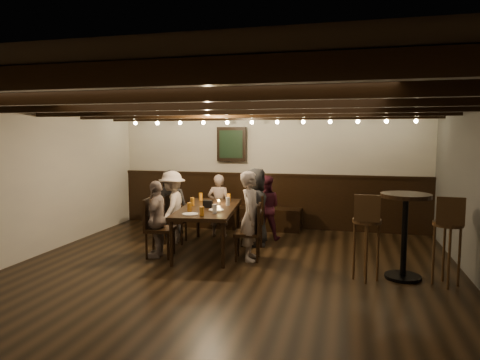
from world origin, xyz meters
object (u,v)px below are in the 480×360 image
(person_left_near, at_px, (172,207))
(chair_right_near, at_px, (253,230))
(chair_right_far, at_px, (249,243))
(person_bench_centre, at_px, (219,205))
(person_bench_left, at_px, (171,203))
(bar_stool_right, at_px, (447,252))
(person_right_far, at_px, (251,216))
(person_bench_right, at_px, (265,207))
(high_top_table, at_px, (405,223))
(person_left_far, at_px, (157,219))
(chair_left_far, at_px, (159,239))
(person_right_near, at_px, (255,207))
(dining_table, at_px, (209,211))
(bar_stool_left, at_px, (366,248))
(chair_left_near, at_px, (174,229))

(person_left_near, bearing_deg, chair_right_near, 90.00)
(chair_right_far, bearing_deg, person_bench_centre, 25.60)
(person_bench_left, bearing_deg, bar_stool_right, 152.54)
(chair_right_near, relative_size, person_right_far, 0.65)
(chair_right_near, xyz_separation_m, person_bench_right, (0.12, 0.47, 0.32))
(high_top_table, bearing_deg, person_left_near, 164.52)
(person_left_far, distance_m, high_top_table, 3.70)
(chair_left_far, xyz_separation_m, person_right_near, (1.34, 1.08, 0.40))
(dining_table, distance_m, bar_stool_left, 2.68)
(chair_left_near, distance_m, person_right_far, 1.78)
(chair_right_far, distance_m, person_bench_centre, 1.70)
(person_bench_left, distance_m, bar_stool_left, 3.91)
(person_bench_centre, height_order, bar_stool_left, person_bench_centre)
(person_left_far, xyz_separation_m, bar_stool_right, (4.19, -0.32, -0.18))
(person_left_far, relative_size, person_right_near, 0.90)
(person_bench_left, bearing_deg, chair_right_near, 164.47)
(bar_stool_left, xyz_separation_m, bar_stool_right, (1.00, 0.05, 0.00))
(person_left_far, height_order, person_right_near, person_right_near)
(chair_right_far, xyz_separation_m, person_right_far, (0.03, 0.00, 0.42))
(person_left_far, height_order, high_top_table, person_left_far)
(person_bench_right, bearing_deg, chair_left_near, 15.54)
(chair_left_far, bearing_deg, person_left_far, -90.00)
(chair_left_far, relative_size, person_bench_left, 0.73)
(person_bench_centre, height_order, bar_stool_right, person_bench_centre)
(chair_left_far, distance_m, person_right_far, 1.52)
(chair_right_near, height_order, person_bench_centre, person_bench_centre)
(dining_table, bearing_deg, high_top_table, -20.76)
(person_bench_centre, relative_size, person_bench_right, 1.00)
(chair_left_far, xyz_separation_m, person_bench_left, (-0.36, 1.31, 0.36))
(chair_left_near, bearing_deg, high_top_table, 66.81)
(bar_stool_right, bearing_deg, person_left_far, -179.18)
(person_bench_centre, relative_size, person_right_far, 0.86)
(chair_right_near, bearing_deg, bar_stool_right, -123.74)
(chair_right_far, relative_size, bar_stool_left, 0.75)
(chair_left_far, height_order, person_right_far, person_right_far)
(person_bench_left, xyz_separation_m, person_bench_centre, (0.87, 0.27, -0.05))
(dining_table, height_order, person_bench_left, person_bench_left)
(chair_right_near, relative_size, person_bench_right, 0.75)
(person_left_near, height_order, person_left_far, person_left_near)
(chair_left_near, xyz_separation_m, person_bench_centre, (0.63, 0.69, 0.34))
(chair_left_far, xyz_separation_m, person_bench_right, (1.43, 1.55, 0.31))
(dining_table, height_order, person_left_near, person_left_near)
(person_left_near, relative_size, bar_stool_right, 1.11)
(person_left_far, distance_m, bar_stool_left, 3.22)
(bar_stool_left, bearing_deg, bar_stool_right, 5.99)
(chair_left_near, distance_m, chair_right_far, 1.70)
(person_left_near, height_order, person_right_near, person_right_near)
(person_left_near, xyz_separation_m, person_right_near, (1.49, 0.20, 0.03))
(chair_left_far, height_order, high_top_table, high_top_table)
(person_right_near, height_order, high_top_table, person_right_near)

